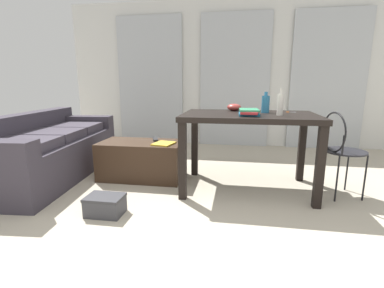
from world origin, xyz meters
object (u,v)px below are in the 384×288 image
(couch, at_px, (48,151))
(shoebox, at_px, (105,205))
(craft_table, at_px, (249,124))
(coffee_table, at_px, (142,160))
(bottle_near, at_px, (280,104))
(magazine, at_px, (164,144))
(bowl, at_px, (234,107))
(bottle_far, at_px, (266,104))
(book_stack, at_px, (249,112))
(tv_remote_primary, at_px, (155,139))
(wire_chair, at_px, (339,145))
(scissors, at_px, (290,112))

(couch, distance_m, shoebox, 1.39)
(couch, relative_size, craft_table, 1.56)
(coffee_table, relative_size, bottle_near, 3.79)
(craft_table, bearing_deg, magazine, 175.48)
(bowl, xyz_separation_m, magazine, (-0.74, -0.21, -0.39))
(bottle_far, distance_m, shoebox, 1.79)
(bottle_far, relative_size, book_stack, 0.72)
(craft_table, bearing_deg, coffee_table, 172.60)
(couch, xyz_separation_m, book_stack, (2.27, -0.18, 0.50))
(coffee_table, distance_m, bottle_near, 1.63)
(book_stack, height_order, tv_remote_primary, book_stack)
(wire_chair, xyz_separation_m, bottle_far, (-0.68, 0.16, 0.36))
(craft_table, height_order, shoebox, craft_table)
(bottle_near, distance_m, scissors, 0.36)
(craft_table, height_order, book_stack, book_stack)
(book_stack, bearing_deg, coffee_table, 165.01)
(bottle_near, height_order, shoebox, bottle_near)
(couch, relative_size, coffee_table, 2.18)
(wire_chair, distance_m, shoebox, 2.19)
(craft_table, distance_m, scissors, 0.47)
(tv_remote_primary, distance_m, magazine, 0.26)
(couch, relative_size, book_stack, 7.00)
(bottle_near, bearing_deg, magazine, 171.11)
(magazine, bearing_deg, wire_chair, 8.71)
(bottle_near, bearing_deg, scissors, 65.36)
(couch, distance_m, craft_table, 2.31)
(couch, height_order, bowl, bowl)
(bottle_far, bearing_deg, tv_remote_primary, 172.23)
(bottle_near, distance_m, magazine, 1.27)
(bottle_near, relative_size, scissors, 2.43)
(bottle_far, height_order, magazine, bottle_far)
(couch, height_order, magazine, couch)
(shoebox, bearing_deg, magazine, 72.22)
(wire_chair, relative_size, bowl, 5.36)
(bowl, bearing_deg, craft_table, -60.87)
(couch, relative_size, shoebox, 6.70)
(bowl, distance_m, tv_remote_primary, 0.98)
(bottle_far, bearing_deg, craft_table, -145.81)
(couch, bearing_deg, wire_chair, -1.25)
(couch, xyz_separation_m, coffee_table, (1.09, 0.13, -0.09))
(bottle_far, distance_m, scissors, 0.28)
(coffee_table, relative_size, shoebox, 3.07)
(wire_chair, xyz_separation_m, tv_remote_primary, (-1.90, 0.32, -0.07))
(wire_chair, height_order, magazine, wire_chair)
(bottle_far, relative_size, tv_remote_primary, 1.14)
(craft_table, bearing_deg, wire_chair, -3.25)
(bottle_near, relative_size, magazine, 1.05)
(couch, relative_size, bowl, 13.30)
(craft_table, relative_size, shoebox, 4.29)
(coffee_table, bearing_deg, bowl, 6.81)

